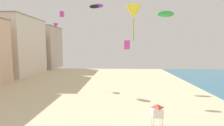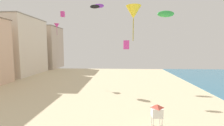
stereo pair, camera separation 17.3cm
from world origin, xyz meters
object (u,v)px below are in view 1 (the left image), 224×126
kite_magenta_box_2 (127,45)px  kite_magenta_box (62,14)px  kite_magenta_delta (56,26)px  kite_yellow_delta (134,12)px  kite_purple_parafoil (98,6)px  lifeguard_stand (157,111)px  kite_green_parafoil (166,14)px  kite_black_parafoil (94,7)px

kite_magenta_box_2 → kite_magenta_box: bearing=122.7°
kite_magenta_box → kite_magenta_delta: (-2.60, 2.61, -2.21)m
kite_magenta_box → kite_magenta_delta: 4.29m
kite_yellow_delta → kite_magenta_box_2: 4.20m
kite_yellow_delta → kite_purple_parafoil: bearing=106.1°
kite_yellow_delta → lifeguard_stand: bearing=-2.3°
kite_yellow_delta → kite_purple_parafoil: (-6.89, 23.82, 7.14)m
lifeguard_stand → kite_purple_parafoil: (-9.53, 23.93, 17.45)m
kite_magenta_delta → kite_green_parafoil: bearing=-41.1°
kite_magenta_box_2 → kite_magenta_delta: bearing=124.2°
lifeguard_stand → kite_magenta_box: size_ratio=2.11×
kite_green_parafoil → kite_black_parafoil: kite_black_parafoil is taller
kite_magenta_box_2 → kite_magenta_delta: kite_magenta_delta is taller
lifeguard_stand → kite_green_parafoil: 11.35m
lifeguard_stand → kite_magenta_box: (-17.26, 19.24, 14.46)m
kite_black_parafoil → kite_purple_parafoil: bearing=92.1°
kite_yellow_delta → kite_purple_parafoil: 25.81m
kite_green_parafoil → kite_magenta_box: kite_magenta_box is taller
kite_green_parafoil → kite_magenta_box: (-18.75, 16.03, 3.68)m
lifeguard_stand → kite_yellow_delta: kite_yellow_delta is taller
kite_black_parafoil → kite_magenta_delta: bearing=150.8°
kite_magenta_box → kite_black_parafoil: 8.72m
kite_magenta_box → kite_black_parafoil: (8.03, -3.34, 0.70)m
kite_yellow_delta → kite_green_parafoil: 5.19m
kite_green_parafoil → kite_magenta_box: size_ratio=1.66×
kite_magenta_box → kite_magenta_box_2: 26.68m
kite_magenta_delta → kite_yellow_delta: bearing=-51.6°
kite_black_parafoil → kite_magenta_box_2: kite_black_parafoil is taller
lifeguard_stand → kite_magenta_box: kite_magenta_box is taller
kite_yellow_delta → kite_magenta_box_2: (-0.79, -2.41, -3.34)m
kite_magenta_box → kite_magenta_box_2: size_ratio=1.56×
kite_purple_parafoil → kite_magenta_delta: kite_purple_parafoil is taller
kite_yellow_delta → kite_magenta_delta: kite_magenta_delta is taller
kite_black_parafoil → kite_magenta_box_2: size_ratio=2.58×
kite_purple_parafoil → kite_black_parafoil: (0.29, -8.02, -2.30)m
kite_yellow_delta → kite_green_parafoil: bearing=37.0°
kite_purple_parafoil → kite_magenta_box: kite_purple_parafoil is taller
kite_green_parafoil → kite_black_parafoil: size_ratio=1.00×
kite_yellow_delta → kite_magenta_delta: bearing=128.4°
kite_purple_parafoil → kite_black_parafoil: 8.35m
kite_yellow_delta → kite_green_parafoil: (4.12, 3.11, 0.47)m
lifeguard_stand → kite_magenta_box_2: size_ratio=3.29×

